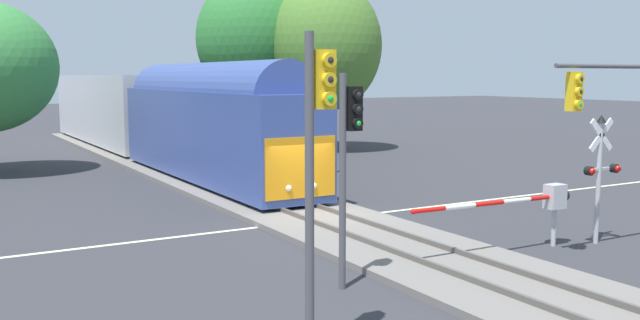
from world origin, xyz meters
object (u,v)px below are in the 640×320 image
object	(u,v)px
crossing_gate_near	(540,200)
crossing_signal_mast	(600,166)
traffic_signal_near_left	(317,142)
oak_far_right	(325,45)
traffic_signal_far_side	(321,106)
traffic_signal_near_right	(639,105)
commuter_train	(151,113)
elm_centre_background	(252,39)
traffic_signal_median	(349,145)

from	to	relation	value
crossing_gate_near	crossing_signal_mast	bearing A→B (deg)	-12.92
traffic_signal_near_left	oak_far_right	distance (m)	33.68
traffic_signal_near_left	traffic_signal_far_side	size ratio (longest dim) A/B	1.10
crossing_gate_near	crossing_signal_mast	xyz separation A→B (m)	(1.93, -0.44, 0.91)
traffic_signal_near_right	traffic_signal_near_left	size ratio (longest dim) A/B	0.96
traffic_signal_near_right	commuter_train	bearing A→B (deg)	101.88
traffic_signal_near_right	crossing_signal_mast	bearing A→B (deg)	100.55
traffic_signal_near_left	elm_centre_background	xyz separation A→B (m)	(13.63, 32.59, 3.57)
crossing_gate_near	traffic_signal_median	xyz separation A→B (m)	(-6.65, -0.42, 1.92)
traffic_signal_near_left	oak_far_right	size ratio (longest dim) A/B	0.51
oak_far_right	traffic_signal_far_side	bearing A→B (deg)	-121.48
crossing_signal_mast	oak_far_right	world-z (taller)	oak_far_right
traffic_signal_far_side	oak_far_right	world-z (taller)	oak_far_right
commuter_train	traffic_signal_far_side	bearing A→B (deg)	-61.78
traffic_signal_near_left	commuter_train	bearing A→B (deg)	79.01
traffic_signal_near_left	crossing_signal_mast	bearing A→B (deg)	14.95
crossing_signal_mast	traffic_signal_far_side	bearing A→B (deg)	90.33
commuter_train	traffic_signal_near_right	xyz separation A→B (m)	(5.67, -26.98, 1.28)
traffic_signal_median	traffic_signal_near_left	distance (m)	3.94
crossing_gate_near	traffic_signal_median	bearing A→B (deg)	-176.34
traffic_signal_near_right	elm_centre_background	bearing A→B (deg)	85.64
crossing_gate_near	traffic_signal_far_side	bearing A→B (deg)	83.22
traffic_signal_median	elm_centre_background	distance (m)	31.87
traffic_signal_far_side	oak_far_right	distance (m)	12.15
traffic_signal_near_right	elm_centre_background	distance (m)	30.87
traffic_signal_near_right	oak_far_right	distance (m)	27.63
traffic_signal_median	traffic_signal_far_side	xyz separation A→B (m)	(8.49, 15.91, 0.11)
commuter_train	traffic_signal_near_right	distance (m)	27.60
commuter_train	traffic_signal_near_right	size ratio (longest dim) A/B	7.24
traffic_signal_median	traffic_signal_far_side	distance (m)	18.03
commuter_train	oak_far_right	world-z (taller)	oak_far_right
commuter_train	traffic_signal_median	bearing A→B (deg)	-96.79
crossing_gate_near	oak_far_right	world-z (taller)	oak_far_right
commuter_train	traffic_signal_near_right	world-z (taller)	commuter_train
crossing_signal_mast	traffic_signal_near_right	size ratio (longest dim) A/B	0.70
traffic_signal_median	oak_far_right	world-z (taller)	oak_far_right
crossing_signal_mast	traffic_signal_near_left	size ratio (longest dim) A/B	0.67
crossing_signal_mast	traffic_signal_median	distance (m)	8.64
traffic_signal_near_right	elm_centre_background	world-z (taller)	elm_centre_background
crossing_signal_mast	commuter_train	bearing A→B (deg)	101.93
crossing_signal_mast	traffic_signal_near_left	bearing A→B (deg)	-165.05
commuter_train	crossing_gate_near	size ratio (longest dim) A/B	6.85
crossing_signal_mast	traffic_signal_median	bearing A→B (deg)	179.88
elm_centre_background	oak_far_right	size ratio (longest dim) A/B	1.03
crossing_gate_near	elm_centre_background	size ratio (longest dim) A/B	0.50
crossing_signal_mast	traffic_signal_median	world-z (taller)	traffic_signal_median
traffic_signal_near_left	elm_centre_background	bearing A→B (deg)	67.30
traffic_signal_near_left	traffic_signal_far_side	world-z (taller)	traffic_signal_near_left
traffic_signal_near_left	oak_far_right	bearing A→B (deg)	59.32
traffic_signal_near_right	traffic_signal_median	xyz separation A→B (m)	(-8.77, 1.01, -0.75)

